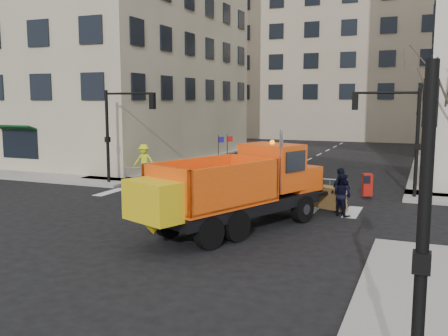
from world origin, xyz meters
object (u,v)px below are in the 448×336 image
at_px(cop_a, 297,182).
at_px(worker, 144,161).
at_px(cop_c, 341,190).
at_px(plow_truck, 236,187).
at_px(newspaper_box, 367,185).
at_px(cop_b, 342,195).

distance_m(cop_a, worker, 10.67).
bearing_deg(cop_c, cop_a, -95.66).
distance_m(cop_c, worker, 13.42).
height_order(plow_truck, cop_a, plow_truck).
relative_size(plow_truck, cop_c, 5.06).
relative_size(cop_a, cop_c, 0.96).
height_order(cop_a, cop_c, cop_c).
bearing_deg(cop_a, newspaper_box, -146.63).
xyz_separation_m(cop_b, newspaper_box, (0.55, 4.24, -0.20)).
xyz_separation_m(plow_truck, worker, (-9.49, 9.08, -0.51)).
bearing_deg(plow_truck, cop_a, 15.10).
height_order(plow_truck, worker, plow_truck).
bearing_deg(cop_a, plow_truck, 83.46).
distance_m(plow_truck, worker, 13.14).
bearing_deg(cop_b, worker, 8.84).
height_order(cop_a, cop_b, cop_a).
bearing_deg(newspaper_box, plow_truck, -136.52).
height_order(cop_a, worker, worker).
xyz_separation_m(cop_a, cop_b, (2.50, -2.28, -0.04)).
bearing_deg(newspaper_box, cop_c, -122.32).
bearing_deg(plow_truck, cop_c, -12.41).
relative_size(cop_b, newspaper_box, 1.64).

